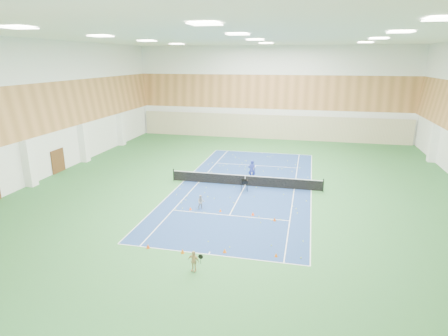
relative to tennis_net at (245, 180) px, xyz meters
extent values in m
plane|color=#2C6731|center=(0.00, 0.00, -0.55)|extent=(40.00, 40.00, 0.00)
cube|color=navy|center=(0.00, 0.00, -0.55)|extent=(10.97, 23.77, 0.01)
cube|color=#C6B793|center=(0.00, 19.75, 1.05)|extent=(35.40, 0.16, 3.20)
cube|color=#593319|center=(-17.92, 0.00, 0.55)|extent=(0.08, 1.80, 2.20)
imported|color=navy|center=(0.27, 1.86, 0.34)|extent=(0.72, 0.54, 1.78)
imported|color=#96969E|center=(-2.24, -5.69, -0.03)|extent=(0.60, 0.53, 1.04)
imported|color=tan|center=(-0.31, -13.65, 0.01)|extent=(0.71, 0.43, 1.13)
cone|color=#FF510D|center=(-2.91, -6.08, -0.43)|extent=(0.21, 0.21, 0.23)
cone|color=#FF5C0D|center=(-0.75, -5.90, -0.45)|extent=(0.19, 0.19, 0.21)
cone|color=#FF470D|center=(1.58, -6.02, -0.42)|extent=(0.23, 0.23, 0.25)
cone|color=#D94D0B|center=(3.13, -6.61, -0.43)|extent=(0.22, 0.22, 0.24)
cone|color=#D73F0B|center=(-3.57, -11.94, -0.43)|extent=(0.22, 0.22, 0.25)
cone|color=orange|center=(-1.45, -12.05, -0.43)|extent=(0.23, 0.23, 0.25)
cone|color=orange|center=(0.82, -11.47, -0.43)|extent=(0.22, 0.22, 0.24)
cone|color=orange|center=(3.65, -11.29, -0.44)|extent=(0.19, 0.19, 0.21)
camera|label=1|loc=(4.94, -29.68, 9.86)|focal=30.00mm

